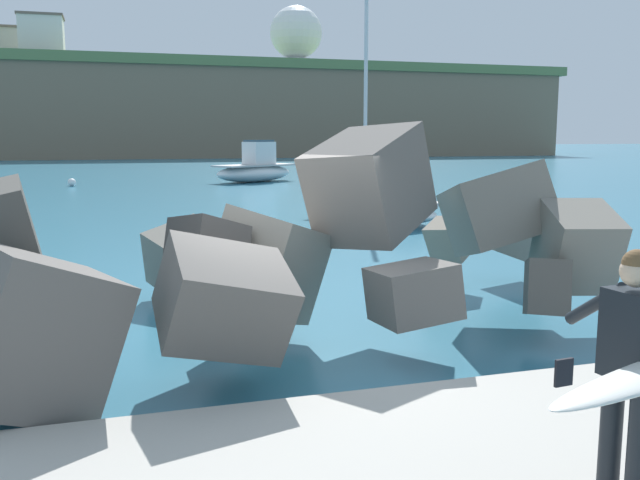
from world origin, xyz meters
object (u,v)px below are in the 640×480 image
boat_mid_left (255,169)px  mooring_buoy_inner (72,182)px  station_building_west (42,36)px  station_building_central (18,46)px  radar_dome (296,37)px  mooring_buoy_middle (414,196)px  boat_near_right (373,208)px

boat_mid_left → mooring_buoy_inner: boat_mid_left is taller
station_building_west → station_building_central: size_ratio=0.64×
radar_dome → station_building_west: 40.53m
mooring_buoy_middle → radar_dome: bearing=78.5°
station_building_west → station_building_central: bearing=110.1°
mooring_buoy_middle → radar_dome: size_ratio=0.04×
radar_dome → station_building_west: size_ratio=2.05×
mooring_buoy_middle → radar_dome: 86.31m
radar_dome → station_building_west: bearing=-155.0°
boat_mid_left → station_building_central: 66.67m
mooring_buoy_inner → station_building_central: size_ratio=0.05×
station_building_west → radar_dome: bearing=25.0°
boat_near_right → station_building_central: bearing=103.2°
station_building_west → mooring_buoy_inner: bearing=-84.2°
boat_mid_left → mooring_buoy_inner: 10.46m
station_building_central → boat_near_right: bearing=-76.8°
radar_dome → station_building_west: radar_dome is taller
mooring_buoy_middle → station_building_west: station_building_west is taller
boat_mid_left → radar_dome: (20.84, 68.59, 17.63)m
boat_near_right → station_building_west: 74.84m
boat_mid_left → station_building_west: size_ratio=1.10×
station_building_west → station_building_central: 11.33m
boat_mid_left → station_building_west: (-15.76, 51.52, 14.09)m
radar_dome → station_building_central: radar_dome is taller
mooring_buoy_inner → station_building_central: (-9.24, 62.88, 14.52)m
mooring_buoy_inner → station_building_west: (-5.34, 52.25, 14.65)m
mooring_buoy_inner → mooring_buoy_middle: 19.68m
boat_mid_left → mooring_buoy_inner: bearing=-176.0°
boat_near_right → station_building_west: (-15.49, 71.78, 14.43)m
mooring_buoy_middle → boat_near_right: bearing=-124.9°
boat_near_right → mooring_buoy_inner: bearing=117.5°
radar_dome → station_building_central: bearing=-171.0°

